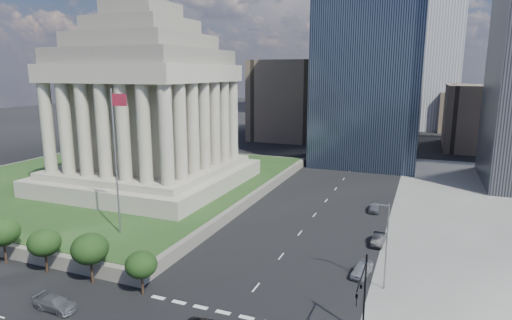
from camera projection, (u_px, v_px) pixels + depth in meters
The scene contains 14 objects.
ground at pixel (361, 158), 121.18m from camera, with size 500.00×500.00×0.00m, color black.
plaza_terrace at pixel (114, 181), 91.89m from camera, with size 66.00×70.00×1.80m, color #69665A.
plaza_lawn at pixel (113, 177), 91.70m from camera, with size 64.00×68.00×0.10m, color #203E19.
war_memorial at pixel (146, 86), 81.93m from camera, with size 34.00×34.00×39.00m, color gray, non-canonical shape.
flagpole at pixel (116, 154), 57.36m from camera, with size 2.52×0.24×20.00m.
midrise_glass at pixel (371, 48), 109.85m from camera, with size 26.00×26.00×60.00m, color black.
building_filler_ne at pixel (479, 117), 134.81m from camera, with size 20.00×30.00×20.00m, color #4F4336.
building_filler_nw at pixel (291, 100), 156.54m from camera, with size 24.00×30.00×28.00m, color #4F4336.
traffic_signal_ne at pixel (362, 292), 37.09m from camera, with size 0.30×5.74×8.00m.
street_lamp_north at pixel (385, 242), 46.99m from camera, with size 2.13×0.22×10.00m.
suv_grey at pixel (55, 303), 43.78m from camera, with size 4.86×1.98×1.41m, color #525359.
parked_sedan_near at pixel (362, 269), 51.21m from camera, with size 1.85×4.59×1.57m, color #909398.
parked_sedan_mid at pixel (378, 239), 60.43m from camera, with size 1.60×4.57×1.51m, color black.
parked_sedan_far at pixel (374, 207), 74.72m from camera, with size 4.52×1.82×1.54m, color #515258.
Camera 1 is at (16.53, -21.33, 23.96)m, focal length 30.00 mm.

